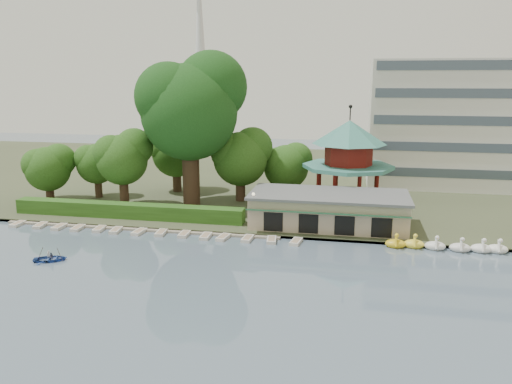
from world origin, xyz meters
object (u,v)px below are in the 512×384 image
(rowboat_with_passengers, at_px, (50,256))
(big_tree, at_px, (191,104))
(boathouse, at_px, (328,209))
(pavilion, at_px, (349,155))
(dock, at_px, (139,228))

(rowboat_with_passengers, bearing_deg, big_tree, 71.78)
(boathouse, bearing_deg, pavilion, 78.72)
(pavilion, height_order, big_tree, big_tree)
(pavilion, bearing_deg, big_tree, -169.68)
(big_tree, relative_size, rowboat_with_passengers, 3.95)
(pavilion, distance_m, rowboat_with_passengers, 39.21)
(dock, bearing_deg, big_tree, 73.91)
(dock, distance_m, boathouse, 22.62)
(pavilion, distance_m, big_tree, 22.21)
(dock, xyz_separation_m, pavilion, (24.00, 14.80, 7.36))
(boathouse, height_order, pavilion, pavilion)
(big_tree, distance_m, rowboat_with_passengers, 27.38)
(rowboat_with_passengers, bearing_deg, boathouse, 31.80)
(boathouse, bearing_deg, big_tree, 161.68)
(dock, distance_m, rowboat_with_passengers, 12.25)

